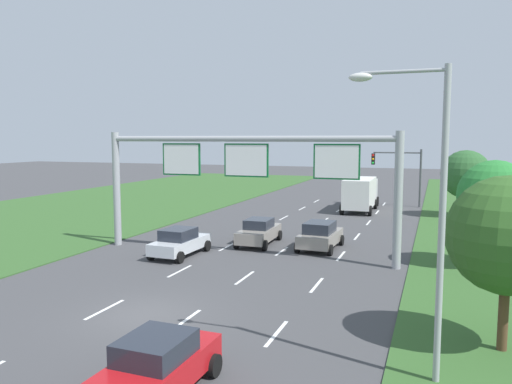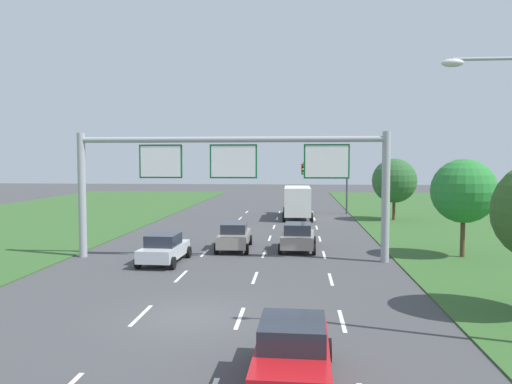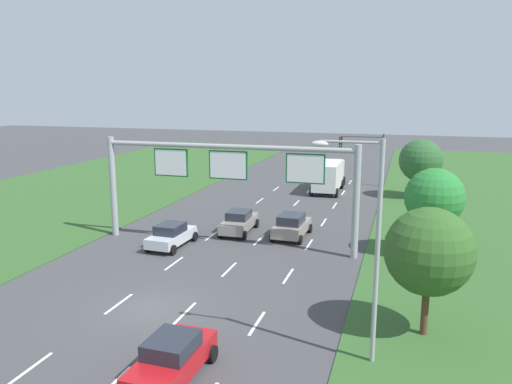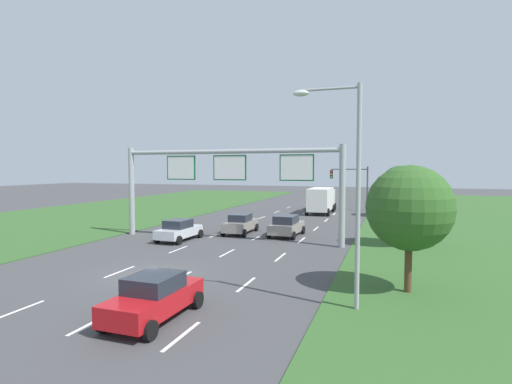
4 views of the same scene
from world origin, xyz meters
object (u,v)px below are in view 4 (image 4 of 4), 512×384
at_px(roadside_tree_near, 410,208).
at_px(car_lead_silver, 179,230).
at_px(car_near_red, 286,226).
at_px(box_truck, 322,199).
at_px(traffic_light_mast, 352,180).
at_px(car_mid_lane, 240,224).
at_px(street_lamp, 348,176).
at_px(car_far_ahead, 154,297).
at_px(roadside_tree_far, 400,184).
at_px(sign_gantry, 229,175).
at_px(roadside_tree_mid, 413,192).

bearing_deg(roadside_tree_near, car_lead_silver, 153.10).
xyz_separation_m(car_near_red, box_truck, (-0.09, 17.37, 0.82)).
xyz_separation_m(traffic_light_mast, roadside_tree_near, (5.52, -33.77, -0.19)).
height_order(car_near_red, car_mid_lane, car_near_red).
bearing_deg(street_lamp, traffic_light_mast, 95.02).
xyz_separation_m(car_lead_silver, car_far_ahead, (6.98, -14.01, 0.02)).
height_order(car_lead_silver, roadside_tree_far, roadside_tree_far).
bearing_deg(car_mid_lane, car_far_ahead, -80.30).
bearing_deg(sign_gantry, car_near_red, 41.13).
bearing_deg(roadside_tree_near, roadside_tree_far, 89.66).
height_order(car_near_red, roadside_tree_near, roadside_tree_near).
bearing_deg(sign_gantry, car_mid_lane, 96.10).
bearing_deg(roadside_tree_near, traffic_light_mast, 99.28).
height_order(car_mid_lane, traffic_light_mast, traffic_light_mast).
height_order(car_far_ahead, roadside_tree_far, roadside_tree_far).
height_order(car_far_ahead, roadside_tree_mid, roadside_tree_mid).
bearing_deg(roadside_tree_far, traffic_light_mast, 136.82).
bearing_deg(box_truck, sign_gantry, -100.47).
xyz_separation_m(car_mid_lane, roadside_tree_near, (12.46, -12.37, 2.88)).
bearing_deg(traffic_light_mast, roadside_tree_far, -43.18).
distance_m(box_truck, roadside_tree_mid, 21.23).
bearing_deg(box_truck, roadside_tree_far, -9.05).
xyz_separation_m(car_mid_lane, street_lamp, (10.16, -15.21, 4.28)).
bearing_deg(traffic_light_mast, car_lead_silver, -111.39).
bearing_deg(car_near_red, roadside_tree_mid, -7.97).
relative_size(car_lead_silver, roadside_tree_near, 0.77).
xyz_separation_m(car_far_ahead, roadside_tree_far, (8.82, 34.51, 2.83)).
height_order(street_lamp, roadside_tree_mid, street_lamp).
bearing_deg(roadside_tree_near, car_far_ahead, -144.90).
height_order(sign_gantry, roadside_tree_near, sign_gantry).
relative_size(sign_gantry, roadside_tree_near, 3.13).
bearing_deg(street_lamp, roadside_tree_mid, 77.76).
xyz_separation_m(car_mid_lane, box_truck, (3.82, 17.34, 0.85)).
height_order(car_near_red, traffic_light_mast, traffic_light_mast).
xyz_separation_m(sign_gantry, roadside_tree_mid, (12.77, 1.52, -1.15)).
distance_m(car_mid_lane, roadside_tree_far, 20.63).
distance_m(car_near_red, car_lead_silver, 8.34).
bearing_deg(car_lead_silver, sign_gantry, 22.05).
relative_size(roadside_tree_mid, roadside_tree_far, 0.98).
bearing_deg(car_lead_silver, car_near_red, 33.87).
bearing_deg(roadside_tree_near, car_mid_lane, 135.21).
xyz_separation_m(car_near_red, traffic_light_mast, (3.03, 21.43, 3.03)).
height_order(street_lamp, roadside_tree_near, street_lamp).
bearing_deg(car_far_ahead, sign_gantry, 103.98).
bearing_deg(traffic_light_mast, roadside_tree_mid, -75.02).
relative_size(box_truck, roadside_tree_mid, 1.46).
bearing_deg(car_far_ahead, car_mid_lane, 102.86).
distance_m(street_lamp, roadside_tree_near, 3.91).
xyz_separation_m(car_far_ahead, sign_gantry, (-3.47, 15.29, 4.10)).
xyz_separation_m(car_mid_lane, car_far_ahead, (3.81, -18.45, 0.01)).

